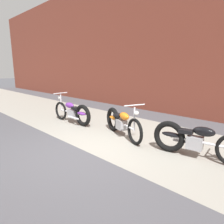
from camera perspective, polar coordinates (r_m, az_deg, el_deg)
The scene contains 6 objects.
ground_plane at distance 4.86m, azimuth -7.50°, elevation -10.91°, with size 80.00×80.00×0.00m, color #47474C.
sidewalk_slab at distance 6.01m, azimuth 5.91°, elevation -6.28°, with size 36.00×3.50×0.01m, color gray.
brick_building_wall at distance 8.77m, azimuth 21.78°, elevation 20.15°, with size 36.00×0.50×6.48m, color brown.
motorcycle_purple at distance 7.18m, azimuth -10.73°, elevation -0.10°, with size 2.01×0.58×1.03m.
motorcycle_orange at distance 5.80m, azimuth 2.34°, elevation -2.80°, with size 1.92×0.89×1.03m.
motorcycle_black at distance 4.71m, azimuth 21.44°, elevation -7.23°, with size 2.00×0.60×1.03m.
Camera 1 is at (3.57, -2.69, 1.89)m, focal length 32.41 mm.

